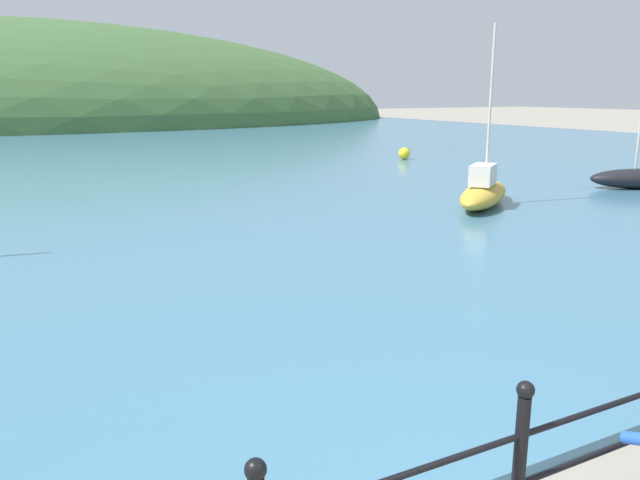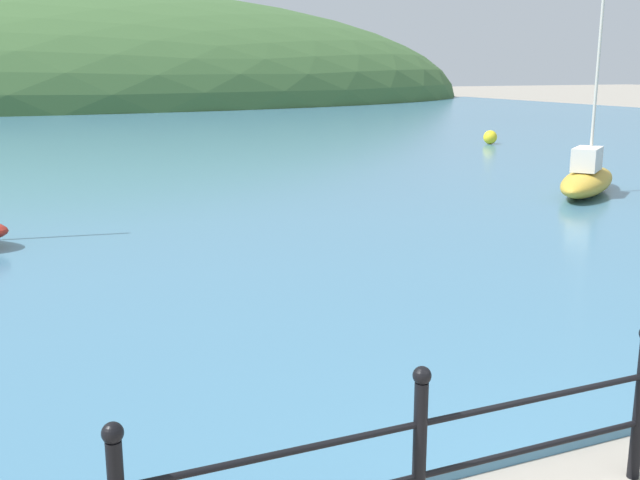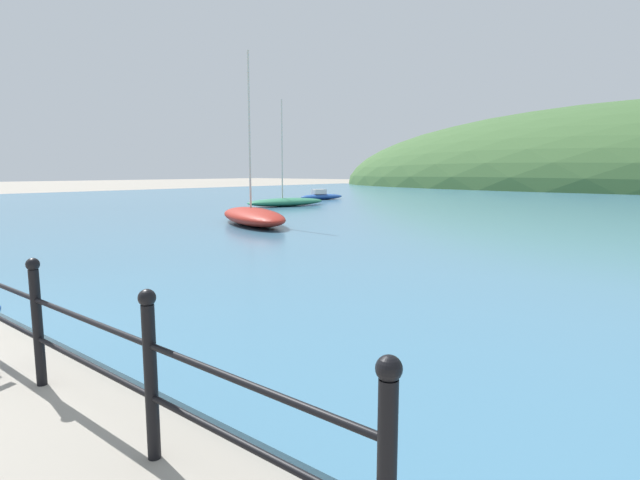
# 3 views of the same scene
# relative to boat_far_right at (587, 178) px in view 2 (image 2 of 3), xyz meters

# --- Properties ---
(water) EXTENTS (80.00, 60.00, 0.10)m
(water) POSITION_rel_boat_far_right_xyz_m (-8.87, 20.79, -0.43)
(water) COLOR teal
(water) RESTS_ON ground
(far_hillside) EXTENTS (82.28, 45.26, 19.99)m
(far_hillside) POSITION_rel_boat_far_right_xyz_m (-8.87, 58.30, -0.48)
(far_hillside) COLOR #3D6033
(far_hillside) RESTS_ON ground
(boat_far_right) EXTENTS (3.52, 3.01, 4.63)m
(boat_far_right) POSITION_rel_boat_far_right_xyz_m (0.00, 0.00, 0.00)
(boat_far_right) COLOR gold
(boat_far_right) RESTS_ON water
(mooring_buoy) EXTENTS (0.53, 0.53, 0.53)m
(mooring_buoy) POSITION_rel_boat_far_right_xyz_m (4.99, 10.64, -0.12)
(mooring_buoy) COLOR yellow
(mooring_buoy) RESTS_ON water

